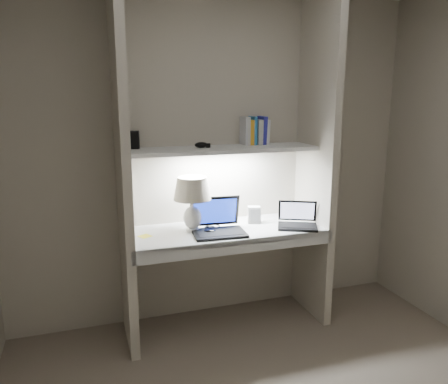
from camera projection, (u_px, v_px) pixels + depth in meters
name	position (u px, v px, depth m)	size (l,w,h in m)	color
back_wall	(215.00, 159.00, 3.38)	(3.20, 0.01, 2.50)	#BEB3A2
alcove_panel_left	(123.00, 170.00, 2.91)	(0.06, 0.55, 2.50)	#BEB3A2
alcove_panel_right	(316.00, 160.00, 3.35)	(0.06, 0.55, 2.50)	#BEB3A2
desk	(226.00, 231.00, 3.24)	(1.40, 0.55, 0.04)	white
desk_apron	(238.00, 246.00, 3.00)	(1.46, 0.03, 0.10)	silver
shelf	(222.00, 149.00, 3.20)	(1.40, 0.36, 0.03)	silver
strip_light	(222.00, 152.00, 3.20)	(0.60, 0.04, 0.01)	white
table_lamp	(192.00, 195.00, 3.13)	(0.27, 0.27, 0.40)	white
laptop_main	(217.00, 225.00, 3.14)	(0.39, 0.34, 0.25)	black
laptop_netbook	(297.00, 221.00, 3.29)	(0.37, 0.35, 0.18)	black
speaker	(254.00, 215.00, 3.37)	(0.09, 0.07, 0.13)	silver
mouse	(210.00, 232.00, 3.11)	(0.09, 0.06, 0.03)	black
cable_coil	(213.00, 226.00, 3.28)	(0.11, 0.11, 0.01)	black
sticky_note	(145.00, 236.00, 3.06)	(0.08, 0.08, 0.00)	yellow
book_row	(254.00, 131.00, 3.37)	(0.20, 0.14, 0.21)	white
shelf_box	(134.00, 140.00, 3.09)	(0.07, 0.05, 0.13)	black
shelf_gadget	(201.00, 145.00, 3.15)	(0.10, 0.07, 0.04)	black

